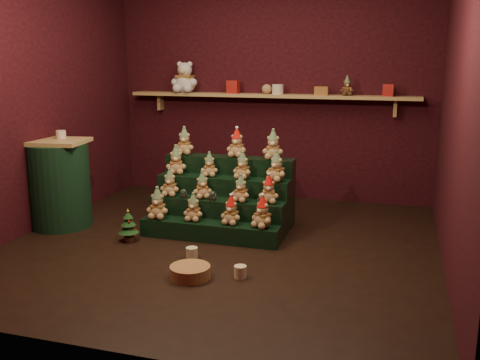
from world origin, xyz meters
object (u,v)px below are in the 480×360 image
(snow_globe_b, at_px, (213,196))
(mug_left, at_px, (192,253))
(mini_christmas_tree, at_px, (128,225))
(white_bear, at_px, (185,73))
(wicker_basket, at_px, (190,272))
(riser_tier_front, at_px, (209,231))
(snow_globe_a, at_px, (183,193))
(side_table, at_px, (59,184))
(snow_globe_c, at_px, (260,200))
(brown_bear, at_px, (347,86))
(mug_right, at_px, (240,272))

(snow_globe_b, relative_size, mug_left, 0.91)
(mini_christmas_tree, height_order, white_bear, white_bear)
(mug_left, height_order, wicker_basket, mug_left)
(riser_tier_front, height_order, wicker_basket, riser_tier_front)
(riser_tier_front, xyz_separation_m, snow_globe_a, (-0.33, 0.16, 0.32))
(snow_globe_a, xyz_separation_m, side_table, (-1.34, -0.17, 0.05))
(riser_tier_front, bearing_deg, white_bear, 118.67)
(snow_globe_b, distance_m, mug_left, 0.77)
(white_bear, bearing_deg, snow_globe_a, -68.99)
(snow_globe_c, relative_size, brown_bear, 0.36)
(wicker_basket, bearing_deg, side_table, 153.66)
(riser_tier_front, height_order, brown_bear, brown_bear)
(snow_globe_a, relative_size, snow_globe_b, 1.00)
(white_bear, height_order, brown_bear, white_bear)
(mini_christmas_tree, bearing_deg, wicker_basket, -36.13)
(side_table, xyz_separation_m, mug_right, (2.24, -0.79, -0.41))
(riser_tier_front, distance_m, snow_globe_a, 0.49)
(mug_left, height_order, brown_bear, brown_bear)
(snow_globe_b, relative_size, snow_globe_c, 1.21)
(snow_globe_a, relative_size, side_table, 0.10)
(snow_globe_b, xyz_separation_m, side_table, (-1.66, -0.17, 0.05))
(side_table, height_order, white_bear, white_bear)
(snow_globe_c, relative_size, mini_christmas_tree, 0.24)
(mug_right, bearing_deg, white_bear, 120.70)
(side_table, bearing_deg, mug_right, -27.71)
(side_table, distance_m, mini_christmas_tree, 1.01)
(mug_left, distance_m, mug_right, 0.61)
(side_table, height_order, wicker_basket, side_table)
(riser_tier_front, distance_m, white_bear, 2.46)
(snow_globe_b, bearing_deg, side_table, -173.98)
(snow_globe_b, distance_m, mini_christmas_tree, 0.87)
(riser_tier_front, height_order, side_table, side_table)
(snow_globe_b, distance_m, snow_globe_c, 0.49)
(mug_right, height_order, white_bear, white_bear)
(riser_tier_front, height_order, white_bear, white_bear)
(mug_right, xyz_separation_m, brown_bear, (0.54, 2.53, 1.38))
(mug_left, xyz_separation_m, wicker_basket, (0.15, -0.41, -0.00))
(brown_bear, bearing_deg, snow_globe_a, -149.25)
(snow_globe_a, relative_size, mug_right, 0.94)
(brown_bear, bearing_deg, wicker_basket, -126.04)
(white_bear, bearing_deg, mug_right, -59.56)
(side_table, bearing_deg, mug_left, -24.89)
(mug_left, bearing_deg, mini_christmas_tree, 161.18)
(riser_tier_front, relative_size, mug_left, 13.38)
(mini_christmas_tree, relative_size, brown_bear, 1.52)
(snow_globe_a, distance_m, white_bear, 2.04)
(side_table, bearing_deg, snow_globe_b, -2.20)
(snow_globe_a, xyz_separation_m, mini_christmas_tree, (-0.41, -0.42, -0.25))
(mug_left, xyz_separation_m, white_bear, (-0.97, 2.25, 1.51))
(mini_christmas_tree, distance_m, mug_right, 1.41)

